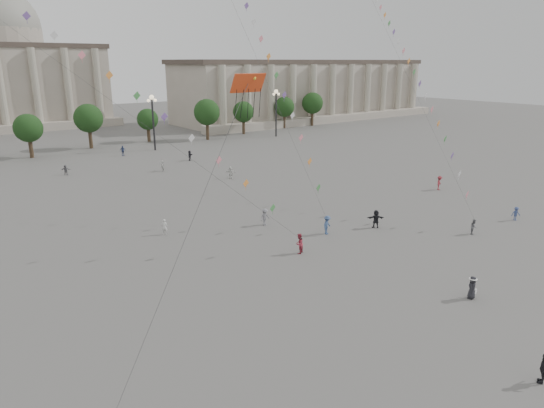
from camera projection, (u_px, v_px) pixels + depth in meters
ground at (378, 318)px, 33.02m from camera, size 360.00×360.00×0.00m
hall_east at (307, 90)px, 145.83m from camera, size 84.00×26.22×17.20m
hall_central at (5, 71)px, 127.85m from camera, size 48.30×34.30×35.50m
tree_row at (61, 124)px, 91.17m from camera, size 137.12×5.12×8.00m
lamp_post_mid_east at (153, 112)px, 93.17m from camera, size 2.00×0.90×10.65m
lamp_post_far_east at (276, 104)px, 110.51m from camera, size 2.00×0.90×10.65m
person_crowd_0 at (123, 151)px, 89.26m from camera, size 1.14×0.53×1.90m
person_crowd_3 at (376, 219)px, 50.65m from camera, size 1.80×1.48×1.93m
person_crowd_4 at (163, 166)px, 76.82m from camera, size 1.39×1.57×1.72m
person_crowd_6 at (265, 217)px, 51.41m from camera, size 1.27×0.83×1.85m
person_crowd_7 at (231, 173)px, 71.98m from camera, size 1.66×1.46×1.82m
person_crowd_8 at (439, 183)px, 65.58m from camera, size 1.42×1.13×1.92m
person_crowd_9 at (190, 156)px, 85.02m from camera, size 1.56×1.49×1.77m
person_crowd_12 at (66, 170)px, 74.30m from camera, size 1.43×1.25×1.56m
person_crowd_13 at (164, 227)px, 48.69m from camera, size 0.71×0.64×1.63m
person_crowd_14 at (516, 214)px, 53.06m from camera, size 1.14×1.03×1.54m
tourist_4 at (544, 368)px, 26.14m from camera, size 1.14×0.77×1.79m
kite_flyer_0 at (299, 244)px, 43.86m from camera, size 1.14×1.06×1.88m
kite_flyer_1 at (327, 225)px, 48.77m from camera, size 1.44×1.16×1.94m
kite_flyer_2 at (474, 227)px, 48.83m from camera, size 0.94×0.87×1.55m
hat_person at (472, 287)px, 35.51m from camera, size 0.99×0.83×1.73m
dragon_kite at (247, 99)px, 26.36m from camera, size 6.69×2.99×18.68m
kite_train_east at (396, 41)px, 65.69m from camera, size 21.29×38.19×55.39m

